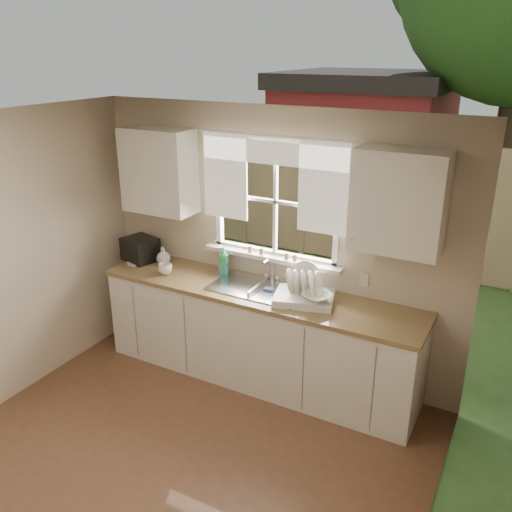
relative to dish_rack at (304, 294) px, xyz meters
The scene contains 21 objects.
ground 1.99m from the dish_rack, 105.29° to the right, with size 4.00×4.00×0.00m, color brown.
room_walls 1.82m from the dish_rack, 104.74° to the right, with size 3.62×4.02×2.50m.
ceiling 2.31m from the dish_rack, 105.29° to the right, with size 3.60×4.00×0.02m, color silver.
window 0.76m from the dish_rack, 144.46° to the left, with size 1.38×0.16×1.06m.
curtains 1.09m from the dish_rack, 148.96° to the left, with size 1.50×0.03×0.81m.
base_cabinets 0.71m from the dish_rack, behind, with size 3.00×0.62×0.87m, color silver.
countertop 0.47m from the dish_rack, behind, with size 3.04×0.65×0.04m, color olive.
upper_cabinet_left 1.83m from the dish_rack, behind, with size 0.70×0.33×0.80m, color silver.
upper_cabinet_right 1.12m from the dish_rack, 12.29° to the left, with size 0.70×0.33×0.80m, color silver.
wall_outlet 0.53m from the dish_rack, 36.35° to the left, with size 0.08×0.01×0.12m, color beige.
sill_jars 0.55m from the dish_rack, 148.72° to the left, with size 0.50×0.04×0.06m.
backyard 7.18m from the dish_rack, 88.98° to the left, with size 20.00×10.00×6.13m.
sink 0.48m from the dish_rack, behind, with size 0.88×0.52×0.40m.
dish_rack is the anchor object (origin of this frame).
bowl 0.15m from the dish_rack, 20.73° to the right, with size 0.23×0.23×0.06m, color white.
soap_bottle_a 0.94m from the dish_rack, 168.92° to the left, with size 0.11×0.11×0.28m, color green.
soap_bottle_b 0.93m from the dish_rack, 169.16° to the left, with size 0.08×0.09×0.19m, color #377BCE.
soap_bottle_c 1.59m from the dish_rack, behind, with size 0.14×0.14×0.18m, color beige.
saucer 1.85m from the dish_rack, behind, with size 0.19×0.19×0.01m, color white.
cup 1.42m from the dish_rack, behind, with size 0.14×0.14×0.11m, color white.
black_appliance 1.86m from the dish_rack, behind, with size 0.32×0.28×0.24m, color black.
Camera 1 is at (2.09, -2.22, 2.96)m, focal length 38.00 mm.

